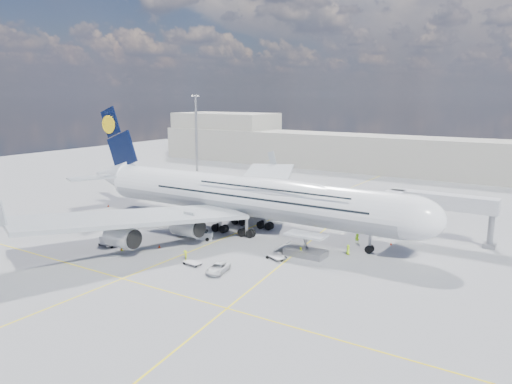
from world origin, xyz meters
The scene contains 31 objects.
ground centered at (0.00, 0.00, 0.00)m, with size 300.00×300.00×0.00m, color gray.
taxi_line_main centered at (0.00, 0.00, 0.01)m, with size 0.25×220.00×0.01m, color yellow.
taxi_line_cross centered at (0.00, -20.00, 0.01)m, with size 120.00×0.25×0.01m, color yellow.
taxi_line_diag centered at (14.00, 10.00, 0.01)m, with size 0.25×100.00×0.01m, color yellow.
airliner centered at (0.26, 10.00, 6.87)m, with size 77.26×79.15×23.71m.
jet_bridge centered at (29.81, 20.94, 6.85)m, with size 18.80×12.10×8.50m.
cargo_loader centered at (16.82, 2.89, 1.25)m, with size 8.53×3.20×3.67m.
light_mast centered at (-40.00, 45.00, 13.21)m, with size 3.00×0.70×25.50m.
terminal centered at (0.00, 95.00, 6.00)m, with size 180.00×16.00×12.00m, color #B2AD9E.
hangar centered at (-70.00, 100.00, 9.00)m, with size 40.00×22.00×18.00m, color #B2AD9E.
dolly_row_a centered at (-13.79, -10.33, 0.39)m, with size 3.90×3.07×0.51m.
dolly_row_b centered at (-14.24, -10.67, 0.88)m, with size 2.72×1.65×1.63m.
dolly_row_c centered at (-8.20, 1.79, 0.90)m, with size 2.97×2.18×1.68m.
dolly_back centered at (-17.95, -4.04, 1.04)m, with size 3.11×1.75×1.93m.
dolly_nose_far centered at (13.84, -0.95, 0.37)m, with size 3.65×2.95×0.47m.
dolly_nose_near centered at (4.51, -10.17, 0.32)m, with size 3.00×1.86×0.41m.
baggage_tug centered at (-2.26, 1.27, 0.78)m, with size 3.12×2.38×1.77m.
catering_truck_inner centered at (-5.22, 23.79, 1.68)m, with size 6.24×3.09×3.57m.
catering_truck_outer centered at (-8.31, 39.05, 1.84)m, with size 7.19×5.56×3.95m.
service_van centered at (9.77, -10.70, 0.68)m, with size 2.25×4.87×1.35m, color white.
crew_nose centered at (21.21, 14.17, 1.00)m, with size 0.73×0.48×2.00m, color #A2FA1A.
crew_loader centered at (16.53, 2.04, 0.80)m, with size 0.78×0.61×1.60m, color #CDE017.
crew_wing centered at (-9.84, -11.13, 0.91)m, with size 1.06×0.44×1.81m, color #E6FF1A.
crew_van centered at (22.39, 7.30, 0.83)m, with size 0.81×0.53×1.67m, color #A7E418.
crew_tug centered at (2.28, -9.20, 0.83)m, with size 1.07×0.61×1.66m, color #CCE718.
cone_nose centered at (26.57, 16.21, 0.24)m, with size 0.39×0.39×0.50m.
cone_wing_left_inner centered at (-0.55, 23.84, 0.27)m, with size 0.44×0.44×0.56m.
cone_wing_left_outer centered at (-13.29, 35.28, 0.26)m, with size 0.42×0.42×0.54m.
cone_wing_right_inner centered at (-5.69, -6.64, 0.27)m, with size 0.44×0.44×0.56m.
cone_wing_right_outer centered at (-10.08, -11.01, 0.24)m, with size 0.39×0.39×0.50m.
cone_tail centered at (-37.54, 9.98, 0.29)m, with size 0.48×0.48×0.61m.
Camera 1 is at (51.78, -65.42, 25.38)m, focal length 35.00 mm.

